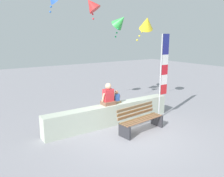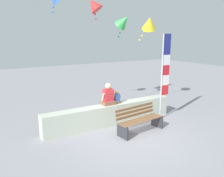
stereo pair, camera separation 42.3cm
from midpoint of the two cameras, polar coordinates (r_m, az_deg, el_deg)
ground_plane at (r=7.86m, az=6.00°, el=-11.70°), size 40.00×40.00×0.00m
seawall_ledge at (r=8.66m, az=1.13°, el=-6.47°), size 5.23×0.46×0.79m
park_bench at (r=8.10m, az=8.27°, el=-7.75°), size 1.81×0.79×0.88m
person_adult at (r=8.45m, az=0.48°, el=-1.93°), size 0.53×0.39×0.81m
person_child at (r=8.67m, az=2.56°, el=-2.43°), size 0.32×0.23×0.49m
flag_banner at (r=9.12m, az=14.25°, el=4.42°), size 0.40×0.05×3.36m
kite_yellow at (r=10.39m, az=10.48°, el=15.72°), size 0.93×0.99×1.15m
kite_red at (r=10.09m, az=-3.27°, el=20.12°), size 0.92×0.90×0.94m
kite_green at (r=11.32m, az=4.03°, el=16.38°), size 0.86×1.00×1.18m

